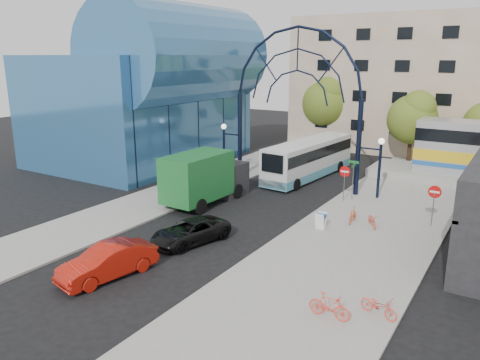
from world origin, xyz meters
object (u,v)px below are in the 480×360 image
Objects in this scene: gateway_arch at (297,75)px; do_not_enter_sign at (434,196)px; bike_near_b at (353,215)px; street_name_sign at (353,172)px; bike_far_b at (329,306)px; stop_sign at (345,175)px; sandwich_board at (321,219)px; red_sedan at (108,262)px; bike_near_a at (372,220)px; bike_far_a at (379,306)px; green_truck at (206,177)px; tree_north_b at (327,100)px; city_bus at (309,158)px; black_suv at (190,232)px; tree_north_a at (414,117)px.

gateway_arch is 13.43m from do_not_enter_sign.
bike_near_b is (-4.18, -2.00, -1.39)m from do_not_enter_sign.
street_name_sign is 1.65× the size of bike_far_b.
stop_sign is 1.01× the size of do_not_enter_sign.
sandwich_board is (0.80, -6.02, -1.25)m from stop_sign.
stop_sign is 1.47× the size of bike_far_b.
red_sedan is at bearing -91.30° from gateway_arch.
bike_far_b is (10.05, 1.93, -0.14)m from red_sedan.
bike_near_a is (8.03, -6.00, -8.03)m from gateway_arch.
do_not_enter_sign is at bearing 2.66° from bike_near_a.
bike_far_b is at bearing 142.45° from bike_far_a.
do_not_enter_sign is 14.66m from green_truck.
stop_sign is 0.31× the size of tree_north_b.
city_bus reaches higher than bike_far_b.
stop_sign reaches higher than black_suv.
bike_far_a is at bearing -53.84° from sandwich_board.
sandwich_board is 0.64× the size of bike_near_b.
street_name_sign is 0.60× the size of red_sedan.
tree_north_b reaches higher than green_truck.
sandwich_board reaches higher than bike_near_b.
do_not_enter_sign is at bearing 17.19° from bike_far_a.
do_not_enter_sign is 11.78m from bike_far_a.
green_truck is 7.38m from black_suv.
tree_north_a is at bearing 7.85° from bike_far_b.
gateway_arch reaches higher than tree_north_b.
green_truck is 4.49× the size of bike_far_a.
tree_north_a reaches higher than city_bus.
green_truck reaches higher than city_bus.
tree_north_a reaches higher than black_suv.
black_suv reaches higher than bike_far_a.
stop_sign reaches higher than bike_far_b.
tree_north_a is (0.92, 13.33, 2.48)m from street_name_sign.
tree_north_a is at bearing 89.67° from red_sedan.
bike_near_a is at bearing -3.42° from bike_near_b.
tree_north_a reaches higher than bike_far_a.
gateway_arch is 5.46× the size of stop_sign.
green_truck is at bearing -115.11° from gateway_arch.
bike_far_b is at bearing -74.04° from street_name_sign.
bike_far_b is (-1.58, -1.16, 0.09)m from bike_far_a.
bike_near_b is 0.91× the size of bike_far_b.
green_truck is at bearing 174.12° from sandwich_board.
stop_sign is at bearing 84.41° from red_sedan.
sandwich_board is 12.33m from red_sedan.
gateway_arch is 10.35m from green_truck.
gateway_arch reaches higher than sandwich_board.
tree_north_b is at bearing 112.59° from bike_near_b.
gateway_arch reaches higher than stop_sign.
bike_near_b is at bearing 148.71° from bike_near_a.
bike_near_b is 11.21m from bike_far_b.
tree_north_b is 23.30m from green_truck.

